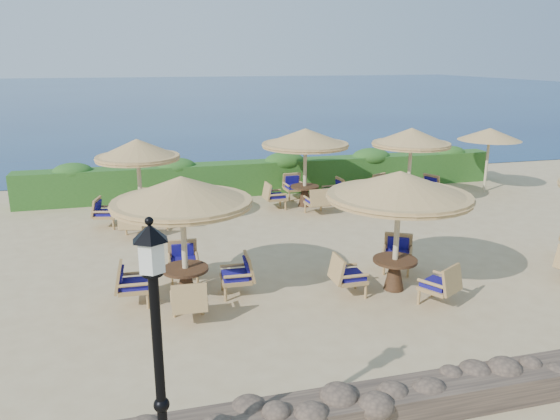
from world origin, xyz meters
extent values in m
plane|color=tan|center=(0.00, 0.00, 0.00)|extent=(120.00, 120.00, 0.00)
plane|color=#0B224B|center=(0.00, 70.00, 0.00)|extent=(160.00, 160.00, 0.00)
cube|color=#214E19|center=(0.00, 7.20, 0.60)|extent=(18.00, 0.90, 1.20)
cube|color=brown|center=(0.00, -6.20, 0.22)|extent=(15.00, 0.65, 0.44)
cylinder|color=black|center=(-4.80, -6.80, 1.55)|extent=(0.11, 0.11, 2.40)
cylinder|color=silver|center=(-4.80, -6.80, 2.98)|extent=(0.30, 0.30, 0.36)
cone|color=black|center=(-4.80, -6.80, 3.22)|extent=(0.40, 0.40, 0.18)
cylinder|color=beige|center=(7.80, 5.20, 1.10)|extent=(0.10, 0.10, 2.20)
cone|color=#A07842|center=(7.80, 5.20, 2.18)|extent=(2.30, 2.30, 0.45)
cylinder|color=beige|center=(-4.05, -1.49, 1.20)|extent=(0.12, 0.12, 2.40)
cone|color=#A07842|center=(-4.05, -1.49, 2.38)|extent=(2.88, 2.88, 0.55)
cylinder|color=#A07842|center=(-4.05, -1.49, 2.10)|extent=(2.82, 2.82, 0.14)
cylinder|color=#452B18|center=(-4.05, -1.49, 0.68)|extent=(0.96, 0.96, 0.06)
cone|color=#452B18|center=(-4.05, -1.49, 0.33)|extent=(0.44, 0.44, 0.64)
cylinder|color=beige|center=(0.40, -2.16, 1.20)|extent=(0.12, 0.12, 2.40)
cone|color=#A07842|center=(0.40, -2.16, 2.38)|extent=(3.08, 3.08, 0.55)
cylinder|color=#A07842|center=(0.40, -2.16, 2.10)|extent=(3.02, 3.02, 0.14)
cylinder|color=#452B18|center=(0.40, -2.16, 0.68)|extent=(0.96, 0.96, 0.06)
cone|color=#452B18|center=(0.40, -2.16, 0.33)|extent=(0.44, 0.44, 0.64)
cylinder|color=beige|center=(-4.83, 3.98, 1.20)|extent=(0.12, 0.12, 2.40)
cone|color=#A07842|center=(-4.83, 3.98, 2.38)|extent=(2.45, 2.45, 0.55)
cylinder|color=#A07842|center=(-4.83, 3.98, 2.10)|extent=(2.40, 2.40, 0.14)
cylinder|color=#452B18|center=(-4.83, 3.98, 0.68)|extent=(0.96, 0.96, 0.06)
cone|color=#452B18|center=(-4.83, 3.98, 0.33)|extent=(0.44, 0.44, 0.64)
cylinder|color=beige|center=(0.60, 4.98, 1.20)|extent=(0.12, 0.12, 2.40)
cone|color=#A07842|center=(0.60, 4.98, 2.38)|extent=(2.93, 2.93, 0.55)
cylinder|color=#A07842|center=(0.60, 4.98, 2.10)|extent=(2.87, 2.87, 0.14)
cylinder|color=#452B18|center=(0.60, 4.98, 0.68)|extent=(0.96, 0.96, 0.06)
cone|color=#452B18|center=(0.60, 4.98, 0.33)|extent=(0.44, 0.44, 0.64)
cylinder|color=beige|center=(4.07, 4.20, 1.20)|extent=(0.12, 0.12, 2.40)
cone|color=#A07842|center=(4.07, 4.20, 2.38)|extent=(2.64, 2.64, 0.55)
cylinder|color=#A07842|center=(4.07, 4.20, 2.10)|extent=(2.59, 2.59, 0.14)
cylinder|color=#452B18|center=(4.07, 4.20, 0.68)|extent=(0.96, 0.96, 0.06)
cone|color=#452B18|center=(4.07, 4.20, 0.33)|extent=(0.44, 0.44, 0.64)
camera|label=1|loc=(-4.88, -12.22, 4.94)|focal=35.00mm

